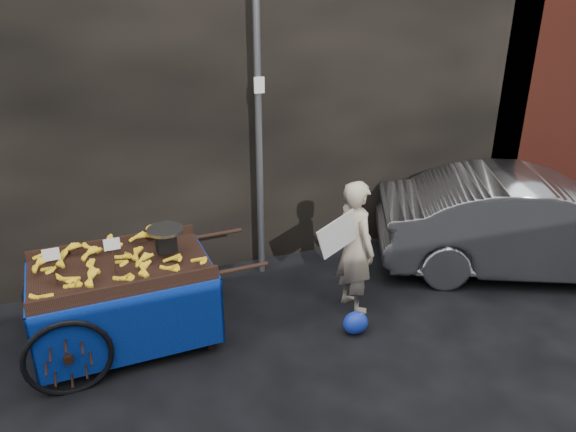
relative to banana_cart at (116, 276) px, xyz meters
name	(u,v)px	position (x,y,z in m)	size (l,w,h in m)	color
ground	(273,330)	(1.53, -0.34, -0.80)	(80.00, 80.00, 0.00)	black
building_wall	(234,59)	(1.92, 2.26, 1.70)	(13.50, 2.00, 5.00)	black
street_pole	(259,119)	(1.83, 0.96, 1.21)	(0.12, 0.10, 4.00)	slate
banana_cart	(116,276)	(0.00, 0.00, 0.00)	(2.43, 1.24, 1.30)	black
vendor	(355,247)	(2.54, -0.22, -0.02)	(0.80, 0.62, 1.56)	tan
plastic_bag	(356,323)	(2.34, -0.69, -0.68)	(0.28, 0.22, 0.25)	blue
parked_car	(534,224)	(5.08, -0.21, -0.16)	(1.35, 3.87, 1.28)	#B3B5BB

